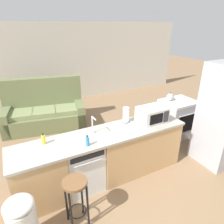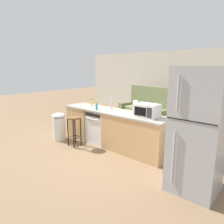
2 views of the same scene
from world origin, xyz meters
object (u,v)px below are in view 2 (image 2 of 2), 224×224
Objects in this scene: dishwasher at (101,126)px; stove_range at (214,144)px; bar_stool at (74,125)px; refrigerator at (198,131)px; kettle at (210,115)px; microwave at (147,110)px; soap_bottle at (97,107)px; couch at (148,111)px; paper_towel_roll at (136,107)px; dish_soap_bottle at (91,103)px; trash_bin at (59,126)px.

dishwasher is 0.93× the size of stove_range.
bar_stool is (-2.91, -1.18, 0.08)m from stove_range.
refrigerator is at bearing 1.57° from bar_stool.
refrigerator reaches higher than dishwasher.
bar_stool is at bearing -154.53° from kettle.
microwave is at bearing 20.57° from bar_stool.
soap_bottle is 2.80m from couch.
dish_soap_bottle is (-1.45, -0.05, -0.07)m from paper_towel_roll.
paper_towel_roll is (-1.66, 0.75, 0.07)m from refrigerator.
couch reaches higher than soap_bottle.
refrigerator reaches higher than paper_towel_roll.
trash_bin is at bearing -147.61° from dishwasher.
trash_bin is at bearing -161.94° from stove_range.
microwave reaches higher than trash_bin.
kettle is at bearing 15.58° from dishwasher.
paper_towel_roll reaches higher than stove_range.
dishwasher is at bearing 103.73° from soap_bottle.
kettle reaches higher than stove_range.
bar_stool is at bearing -128.93° from soap_bottle.
soap_bottle reaches higher than dishwasher.
microwave is (-1.24, -0.55, 0.59)m from stove_range.
microwave is at bearing -4.91° from dish_soap_bottle.
refrigerator is at bearing -23.89° from microwave.
kettle reaches higher than dish_soap_bottle.
paper_towel_roll is at bearing 12.30° from dishwasher.
trash_bin is (-2.33, -0.62, -0.66)m from microwave.
dishwasher is 2.55m from couch.
dishwasher is 0.39× the size of couch.
soap_bottle is 0.86× the size of kettle.
paper_towel_roll is 0.38× the size of trash_bin.
refrigerator is 3.89× the size of microwave.
couch reaches higher than paper_towel_roll.
stove_range is (2.60, 0.55, 0.03)m from dishwasher.
dish_soap_bottle is 0.92m from bar_stool.
trash_bin is at bearing -105.09° from couch.
dishwasher is 4.77× the size of soap_bottle.
paper_towel_roll is at bearing 33.69° from bar_stool.
soap_bottle is 1.25m from trash_bin.
stove_range is 3.19× the size of paper_towel_roll.
bar_stool is 3.19m from couch.
dishwasher is 2.59m from kettle.
kettle is (-0.17, 1.23, 0.01)m from refrigerator.
stove_range is 1.80× the size of microwave.
dish_soap_bottle is at bearing 175.09° from microwave.
dishwasher is at bearing -87.34° from couch.
paper_towel_roll is 1.60× the size of soap_bottle.
microwave is at bearing -26.00° from paper_towel_roll.
dishwasher is 4.10× the size of kettle.
microwave is 0.68× the size of bar_stool.
refrigerator is 2.95m from bar_stool.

